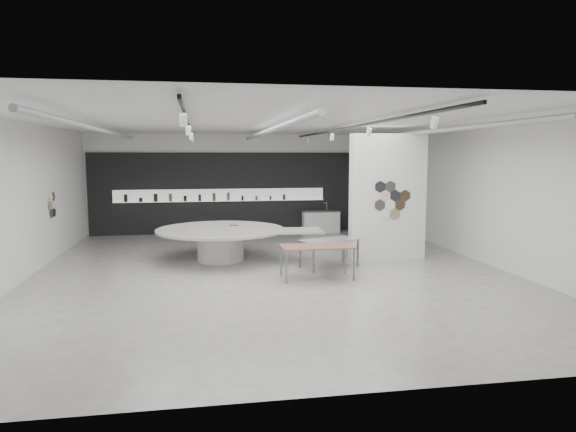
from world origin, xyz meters
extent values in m
cube|color=#ACA9A2|center=(0.00, 0.00, -0.01)|extent=(12.00, 14.00, 0.01)
cube|color=silver|center=(0.00, 0.00, 3.80)|extent=(12.00, 14.00, 0.01)
cube|color=white|center=(0.00, 7.00, 1.90)|extent=(12.00, 0.01, 3.80)
cube|color=white|center=(0.00, -7.00, 1.90)|extent=(12.00, 0.01, 3.80)
cube|color=white|center=(6.00, 0.00, 1.90)|extent=(0.01, 14.00, 3.80)
cube|color=white|center=(-6.00, 0.00, 1.90)|extent=(0.01, 14.00, 3.80)
cylinder|color=#939396|center=(-4.20, 0.50, 3.62)|extent=(0.12, 12.00, 0.12)
cylinder|color=#939396|center=(0.00, 0.50, 3.62)|extent=(0.12, 12.00, 0.12)
cylinder|color=#939396|center=(4.20, 0.50, 3.62)|extent=(0.12, 12.00, 0.12)
cube|color=black|center=(-2.00, 0.00, 3.70)|extent=(0.05, 13.00, 0.06)
cylinder|color=white|center=(-2.00, -5.00, 3.52)|extent=(0.11, 0.18, 0.21)
cylinder|color=white|center=(-2.00, -1.70, 3.52)|extent=(0.11, 0.18, 0.21)
cylinder|color=white|center=(-2.00, 1.60, 3.52)|extent=(0.11, 0.18, 0.21)
cylinder|color=white|center=(-2.00, 4.90, 3.52)|extent=(0.11, 0.18, 0.21)
cube|color=black|center=(2.00, 0.00, 3.70)|extent=(0.05, 13.00, 0.06)
cylinder|color=white|center=(2.00, -5.00, 3.52)|extent=(0.11, 0.18, 0.21)
cylinder|color=white|center=(2.00, -1.70, 3.52)|extent=(0.11, 0.18, 0.21)
cylinder|color=white|center=(2.00, 1.60, 3.52)|extent=(0.11, 0.18, 0.21)
cylinder|color=white|center=(2.00, 4.90, 3.52)|extent=(0.11, 0.18, 0.21)
cylinder|color=black|center=(-5.97, 2.50, 1.35)|extent=(0.03, 0.28, 0.28)
cylinder|color=black|center=(-5.97, 2.76, 1.35)|extent=(0.03, 0.28, 0.28)
cylinder|color=beige|center=(-5.97, 2.63, 1.58)|extent=(0.03, 0.28, 0.28)
cylinder|color=#8E8357|center=(-5.97, 2.37, 1.58)|extent=(0.03, 0.28, 0.28)
cylinder|color=white|center=(-5.97, 2.50, 1.81)|extent=(0.03, 0.28, 0.28)
cylinder|color=#3E2E1F|center=(-5.97, 2.76, 1.81)|extent=(0.03, 0.28, 0.28)
cube|color=black|center=(0.00, 6.94, 1.55)|extent=(11.80, 0.10, 3.10)
cube|color=white|center=(-1.00, 6.87, 1.48)|extent=(8.00, 0.06, 0.46)
cube|color=white|center=(-1.00, 6.81, 1.25)|extent=(8.00, 0.18, 0.02)
cylinder|color=black|center=(-4.53, 6.81, 1.41)|extent=(0.13, 0.13, 0.29)
cylinder|color=black|center=(-3.99, 6.81, 1.34)|extent=(0.13, 0.13, 0.15)
cylinder|color=black|center=(-3.44, 6.81, 1.42)|extent=(0.14, 0.14, 0.30)
cylinder|color=brown|center=(-2.90, 6.81, 1.41)|extent=(0.12, 0.12, 0.29)
cylinder|color=black|center=(-2.36, 6.81, 1.37)|extent=(0.12, 0.12, 0.21)
cylinder|color=black|center=(-1.81, 6.81, 1.39)|extent=(0.10, 0.10, 0.25)
cylinder|color=brown|center=(-1.27, 6.81, 1.42)|extent=(0.12, 0.12, 0.30)
cylinder|color=brown|center=(-0.73, 6.81, 1.42)|extent=(0.10, 0.10, 0.31)
cylinder|color=black|center=(-0.19, 6.81, 1.35)|extent=(0.09, 0.09, 0.17)
cylinder|color=brown|center=(0.36, 6.81, 1.35)|extent=(0.10, 0.10, 0.16)
cylinder|color=brown|center=(0.90, 6.81, 1.34)|extent=(0.09, 0.09, 0.15)
cylinder|color=black|center=(1.44, 6.81, 1.37)|extent=(0.09, 0.09, 0.21)
cube|color=white|center=(3.50, 1.00, 1.80)|extent=(2.20, 0.35, 3.60)
cylinder|color=white|center=(3.50, 0.81, 1.60)|extent=(0.34, 0.03, 0.34)
cylinder|color=#3E2E1F|center=(3.80, 0.81, 1.60)|extent=(0.34, 0.03, 0.34)
cylinder|color=black|center=(3.20, 0.81, 1.60)|extent=(0.34, 0.03, 0.34)
cylinder|color=black|center=(3.65, 0.81, 1.86)|extent=(0.34, 0.03, 0.34)
cylinder|color=beige|center=(3.35, 0.81, 1.86)|extent=(0.34, 0.03, 0.34)
cylinder|color=#8E8357|center=(3.65, 0.81, 1.34)|extent=(0.34, 0.03, 0.34)
cylinder|color=white|center=(3.35, 0.81, 1.34)|extent=(0.34, 0.03, 0.34)
cylinder|color=#3E2E1F|center=(3.95, 0.81, 1.86)|extent=(0.34, 0.03, 0.34)
cylinder|color=black|center=(3.50, 0.81, 2.12)|extent=(0.34, 0.03, 0.34)
cylinder|color=black|center=(3.20, 0.81, 2.12)|extent=(0.34, 0.03, 0.34)
cylinder|color=white|center=(-1.24, 1.64, 0.43)|extent=(1.36, 1.36, 0.86)
cylinder|color=#AEAAA4|center=(-1.24, 1.64, 0.89)|extent=(3.75, 3.75, 0.06)
cube|color=#AEAAA4|center=(0.76, 1.07, 0.89)|extent=(1.65, 1.06, 0.06)
cube|color=#8E8357|center=(-2.25, 1.67, 0.93)|extent=(0.26, 0.19, 0.01)
cube|color=#3E2E1F|center=(-0.82, 2.23, 0.93)|extent=(0.26, 0.19, 0.01)
cube|color=brown|center=(0.99, -0.94, 0.80)|extent=(1.74, 0.89, 0.03)
cube|color=slate|center=(0.17, -1.34, 0.39)|extent=(0.04, 0.04, 0.78)
cube|color=slate|center=(0.16, -0.56, 0.39)|extent=(0.04, 0.04, 0.78)
cube|color=slate|center=(1.82, -1.32, 0.39)|extent=(0.04, 0.04, 0.78)
cube|color=slate|center=(1.81, -0.54, 0.39)|extent=(0.04, 0.04, 0.78)
cube|color=gray|center=(1.59, 0.20, 0.75)|extent=(1.66, 1.21, 0.03)
cube|color=slate|center=(1.04, -0.35, 0.37)|extent=(0.05, 0.05, 0.74)
cube|color=slate|center=(0.82, 0.27, 0.37)|extent=(0.05, 0.05, 0.74)
cube|color=slate|center=(2.37, 0.13, 0.37)|extent=(0.05, 0.05, 0.74)
cube|color=slate|center=(2.14, 0.75, 0.37)|extent=(0.05, 0.05, 0.74)
cube|color=white|center=(2.85, 6.51, 0.40)|extent=(1.42, 0.55, 0.80)
cube|color=gray|center=(2.85, 6.51, 0.81)|extent=(1.46, 0.58, 0.03)
cylinder|color=silver|center=(3.12, 6.64, 0.98)|extent=(0.02, 0.02, 0.32)
cylinder|color=silver|center=(3.05, 6.64, 1.13)|extent=(0.14, 0.02, 0.02)
camera|label=1|loc=(-1.76, -12.92, 2.99)|focal=32.00mm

